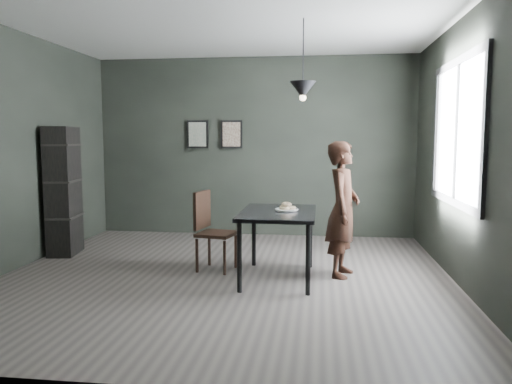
# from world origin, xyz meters

# --- Properties ---
(ground) EXTENTS (5.00, 5.00, 0.00)m
(ground) POSITION_xyz_m (0.00, 0.00, 0.00)
(ground) COLOR #3B3633
(ground) RESTS_ON ground
(back_wall) EXTENTS (5.00, 0.10, 2.80)m
(back_wall) POSITION_xyz_m (0.00, 2.50, 1.40)
(back_wall) COLOR black
(back_wall) RESTS_ON ground
(ceiling) EXTENTS (5.00, 5.00, 0.02)m
(ceiling) POSITION_xyz_m (0.00, 0.00, 2.80)
(ceiling) COLOR silver
(ceiling) RESTS_ON ground
(window_assembly) EXTENTS (0.04, 1.96, 1.56)m
(window_assembly) POSITION_xyz_m (2.47, 0.20, 1.60)
(window_assembly) COLOR white
(window_assembly) RESTS_ON ground
(cafe_table) EXTENTS (0.80, 1.20, 0.75)m
(cafe_table) POSITION_xyz_m (0.60, 0.00, 0.67)
(cafe_table) COLOR black
(cafe_table) RESTS_ON ground
(white_plate) EXTENTS (0.23, 0.23, 0.01)m
(white_plate) POSITION_xyz_m (0.69, 0.04, 0.76)
(white_plate) COLOR white
(white_plate) RESTS_ON cafe_table
(donut_pile) EXTENTS (0.18, 0.19, 0.08)m
(donut_pile) POSITION_xyz_m (0.69, 0.04, 0.79)
(donut_pile) COLOR beige
(donut_pile) RESTS_ON white_plate
(woman) EXTENTS (0.47, 0.61, 1.51)m
(woman) POSITION_xyz_m (1.30, 0.22, 0.75)
(woman) COLOR black
(woman) RESTS_ON ground
(wood_chair) EXTENTS (0.47, 0.47, 0.93)m
(wood_chair) POSITION_xyz_m (-0.22, 0.29, 0.53)
(wood_chair) COLOR black
(wood_chair) RESTS_ON ground
(shelf_unit) EXTENTS (0.41, 0.61, 1.69)m
(shelf_unit) POSITION_xyz_m (-2.32, 0.83, 0.84)
(shelf_unit) COLOR black
(shelf_unit) RESTS_ON ground
(pendant_lamp) EXTENTS (0.28, 0.28, 0.86)m
(pendant_lamp) POSITION_xyz_m (0.85, 0.10, 2.05)
(pendant_lamp) COLOR black
(pendant_lamp) RESTS_ON ground
(framed_print_left) EXTENTS (0.34, 0.04, 0.44)m
(framed_print_left) POSITION_xyz_m (-0.90, 2.47, 1.60)
(framed_print_left) COLOR black
(framed_print_left) RESTS_ON ground
(framed_print_right) EXTENTS (0.34, 0.04, 0.44)m
(framed_print_right) POSITION_xyz_m (-0.35, 2.47, 1.60)
(framed_print_right) COLOR black
(framed_print_right) RESTS_ON ground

